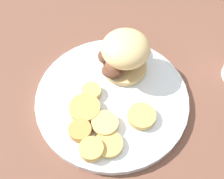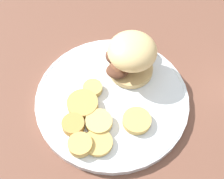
# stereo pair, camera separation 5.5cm
# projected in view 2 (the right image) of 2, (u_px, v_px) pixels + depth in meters

# --- Properties ---
(ground_plane) EXTENTS (4.00, 4.00, 0.00)m
(ground_plane) POSITION_uv_depth(u_px,v_px,m) (112.00, 101.00, 0.59)
(ground_plane) COLOR brown
(dinner_plate) EXTENTS (0.28, 0.28, 0.02)m
(dinner_plate) POSITION_uv_depth(u_px,v_px,m) (112.00, 99.00, 0.58)
(dinner_plate) COLOR white
(dinner_plate) RESTS_ON ground_plane
(sandwich) EXTENTS (0.10, 0.12, 0.09)m
(sandwich) POSITION_uv_depth(u_px,v_px,m) (131.00, 56.00, 0.57)
(sandwich) COLOR tan
(sandwich) RESTS_ON dinner_plate
(potato_round_0) EXTENTS (0.06, 0.06, 0.01)m
(potato_round_0) POSITION_uv_depth(u_px,v_px,m) (83.00, 104.00, 0.56)
(potato_round_0) COLOR tan
(potato_round_0) RESTS_ON dinner_plate
(potato_round_1) EXTENTS (0.05, 0.05, 0.01)m
(potato_round_1) POSITION_uv_depth(u_px,v_px,m) (98.00, 143.00, 0.52)
(potato_round_1) COLOR tan
(potato_round_1) RESTS_ON dinner_plate
(potato_round_2) EXTENTS (0.04, 0.04, 0.02)m
(potato_round_2) POSITION_uv_depth(u_px,v_px,m) (73.00, 125.00, 0.53)
(potato_round_2) COLOR #BC8942
(potato_round_2) RESTS_ON dinner_plate
(potato_round_3) EXTENTS (0.04, 0.04, 0.02)m
(potato_round_3) POSITION_uv_depth(u_px,v_px,m) (80.00, 145.00, 0.51)
(potato_round_3) COLOR tan
(potato_round_3) RESTS_ON dinner_plate
(potato_round_4) EXTENTS (0.05, 0.05, 0.01)m
(potato_round_4) POSITION_uv_depth(u_px,v_px,m) (137.00, 121.00, 0.54)
(potato_round_4) COLOR tan
(potato_round_4) RESTS_ON dinner_plate
(potato_round_5) EXTENTS (0.04, 0.04, 0.01)m
(potato_round_5) POSITION_uv_depth(u_px,v_px,m) (92.00, 90.00, 0.57)
(potato_round_5) COLOR tan
(potato_round_5) RESTS_ON dinner_plate
(potato_round_6) EXTENTS (0.05, 0.05, 0.01)m
(potato_round_6) POSITION_uv_depth(u_px,v_px,m) (98.00, 122.00, 0.54)
(potato_round_6) COLOR #DBB766
(potato_round_6) RESTS_ON dinner_plate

